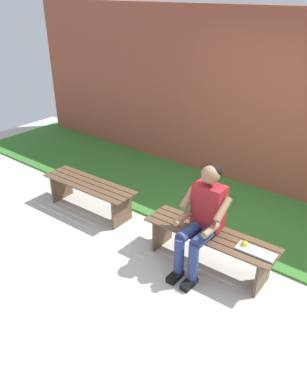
% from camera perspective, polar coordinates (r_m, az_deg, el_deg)
% --- Properties ---
extents(ground_plane, '(10.00, 7.00, 0.04)m').
position_cam_1_polar(ground_plane, '(4.42, -10.11, -12.25)').
color(ground_plane, beige).
extents(grass_strip, '(9.00, 2.37, 0.03)m').
position_cam_1_polar(grass_strip, '(6.04, 7.87, 0.40)').
color(grass_strip, '#387A2D').
rests_on(grass_strip, ground).
extents(brick_wall, '(9.50, 0.24, 2.62)m').
position_cam_1_polar(brick_wall, '(5.93, 16.13, 12.53)').
color(brick_wall, '#9E4C38').
rests_on(brick_wall, ground).
extents(bench_near, '(1.54, 0.47, 0.44)m').
position_cam_1_polar(bench_near, '(4.32, 8.42, -7.30)').
color(bench_near, brown).
rests_on(bench_near, ground).
extents(bench_far, '(1.44, 0.46, 0.44)m').
position_cam_1_polar(bench_far, '(5.39, -9.60, 0.28)').
color(bench_far, brown).
rests_on(bench_far, ground).
extents(person_seated, '(0.50, 0.69, 1.24)m').
position_cam_1_polar(person_seated, '(4.08, 7.35, -3.66)').
color(person_seated, maroon).
rests_on(person_seated, ground).
extents(apple, '(0.08, 0.08, 0.08)m').
position_cam_1_polar(apple, '(4.09, 13.50, -7.65)').
color(apple, gold).
rests_on(apple, bench_near).
extents(book_open, '(0.42, 0.17, 0.02)m').
position_cam_1_polar(book_open, '(4.06, 15.11, -8.68)').
color(book_open, white).
rests_on(book_open, bench_near).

